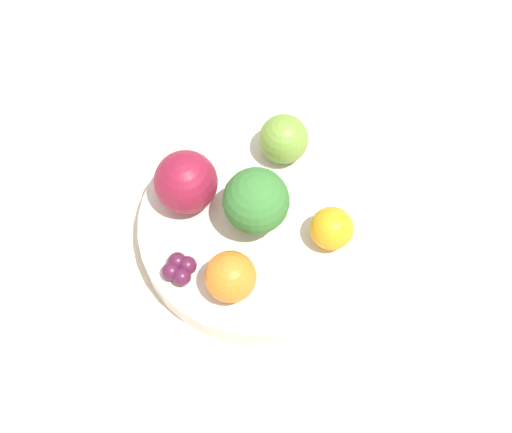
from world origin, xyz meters
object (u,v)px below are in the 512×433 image
object	(u,v)px
orange_front	(332,228)
grape_cluster	(179,269)
orange_back	(230,277)
apple_red	(284,139)
bowl	(256,228)
broccoli	(251,201)
apple_green	(186,182)

from	to	relation	value
orange_front	grape_cluster	distance (m)	0.15
orange_back	apple_red	bearing A→B (deg)	-129.37
bowl	apple_red	xyz separation A→B (m)	(-0.05, -0.06, 0.04)
grape_cluster	orange_back	bearing A→B (deg)	142.81
apple_red	broccoli	bearing A→B (deg)	47.35
bowl	apple_red	size ratio (longest dim) A/B	4.64
bowl	grape_cluster	distance (m)	0.09
bowl	broccoli	xyz separation A→B (m)	(0.00, -0.00, 0.05)
apple_red	orange_front	xyz separation A→B (m)	(-0.01, 0.11, -0.00)
orange_back	grape_cluster	xyz separation A→B (m)	(0.04, -0.03, -0.01)
bowl	grape_cluster	size ratio (longest dim) A/B	6.84
orange_front	orange_back	bearing A→B (deg)	7.68
bowl	broccoli	distance (m)	0.05
broccoli	orange_back	world-z (taller)	broccoli
apple_red	grape_cluster	world-z (taller)	apple_red
apple_green	grape_cluster	xyz separation A→B (m)	(0.03, 0.07, -0.02)
apple_green	orange_front	size ratio (longest dim) A/B	1.49
grape_cluster	broccoli	bearing A→B (deg)	-161.01
broccoli	bowl	bearing A→B (deg)	147.97
broccoli	apple_green	distance (m)	0.07
apple_red	grape_cluster	bearing A→B (deg)	33.02
bowl	apple_green	world-z (taller)	apple_green
broccoli	orange_back	size ratio (longest dim) A/B	1.52
broccoli	grape_cluster	size ratio (longest dim) A/B	2.14
broccoli	grape_cluster	bearing A→B (deg)	18.99
broccoli	apple_green	world-z (taller)	broccoli
orange_front	grape_cluster	size ratio (longest dim) A/B	1.22
bowl	broccoli	bearing A→B (deg)	-32.03
broccoli	grape_cluster	world-z (taller)	broccoli
apple_red	grape_cluster	xyz separation A→B (m)	(0.14, 0.09, -0.02)
apple_green	grape_cluster	world-z (taller)	apple_green
apple_green	orange_back	world-z (taller)	apple_green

